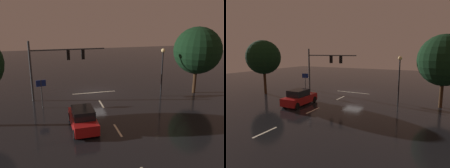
% 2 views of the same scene
% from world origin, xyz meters
% --- Properties ---
extents(ground_plane, '(80.00, 80.00, 0.00)m').
position_xyz_m(ground_plane, '(0.00, 0.00, 0.00)').
color(ground_plane, black).
extents(traffic_signal_assembly, '(7.73, 0.47, 6.20)m').
position_xyz_m(traffic_signal_assembly, '(4.13, 1.27, 4.15)').
color(traffic_signal_assembly, '#383A3D').
rests_on(traffic_signal_assembly, ground_plane).
extents(lane_dash_far, '(0.16, 2.20, 0.01)m').
position_xyz_m(lane_dash_far, '(0.00, 4.00, 0.00)').
color(lane_dash_far, beige).
rests_on(lane_dash_far, ground_plane).
extents(lane_dash_mid, '(0.16, 2.20, 0.01)m').
position_xyz_m(lane_dash_mid, '(0.00, 10.00, 0.00)').
color(lane_dash_mid, beige).
rests_on(lane_dash_mid, ground_plane).
extents(stop_bar, '(5.00, 0.16, 0.01)m').
position_xyz_m(stop_bar, '(0.00, 0.08, 0.00)').
color(stop_bar, beige).
rests_on(stop_bar, ground_plane).
extents(car_approaching, '(1.99, 4.41, 1.70)m').
position_xyz_m(car_approaching, '(2.54, 8.90, 0.80)').
color(car_approaching, maroon).
rests_on(car_approaching, ground_plane).
extents(street_lamp_left_kerb, '(0.44, 0.44, 5.28)m').
position_xyz_m(street_lamp_left_kerb, '(-6.89, 3.22, 3.67)').
color(street_lamp_left_kerb, black).
rests_on(street_lamp_left_kerb, ground_plane).
extents(route_sign, '(0.90, 0.21, 2.82)m').
position_xyz_m(route_sign, '(5.68, 3.62, 2.03)').
color(route_sign, '#383A3D').
rests_on(route_sign, ground_plane).
extents(tree_left_near, '(5.20, 5.20, 7.49)m').
position_xyz_m(tree_left_near, '(-11.14, 3.02, 4.88)').
color(tree_left_near, '#382314').
rests_on(tree_left_near, ground_plane).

